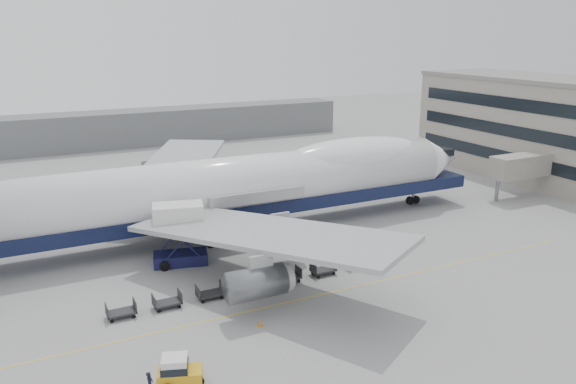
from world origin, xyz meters
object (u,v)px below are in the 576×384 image
catering_truck (179,231)px  ground_worker (150,384)px  airliner (242,185)px  baggage_tug (178,373)px

catering_truck → ground_worker: (-7.63, -19.67, -2.63)m
ground_worker → airliner: bearing=-3.6°
baggage_tug → ground_worker: 1.90m
airliner → catering_truck: 10.96m
airliner → ground_worker: size_ratio=40.68×
baggage_tug → catering_truck: bearing=93.2°
baggage_tug → airliner: bearing=79.3°
catering_truck → ground_worker: size_ratio=3.73×
airliner → baggage_tug: size_ratio=21.08×
catering_truck → airliner: bearing=46.3°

